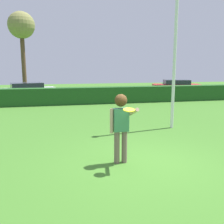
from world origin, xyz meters
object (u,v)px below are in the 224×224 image
(birch_tree, at_px, (21,27))
(parked_car_red, at_px, (176,86))
(person, at_px, (121,121))
(parked_car_silver, at_px, (27,90))
(lamppost, at_px, (176,34))
(frisbee, at_px, (129,110))

(birch_tree, bearing_deg, parked_car_red, -21.94)
(person, distance_m, parked_car_silver, 14.16)
(person, relative_size, birch_tree, 0.23)
(lamppost, height_order, parked_car_silver, lamppost)
(parked_car_silver, bearing_deg, parked_car_red, 5.95)
(frisbee, xyz_separation_m, lamppost, (2.90, 3.66, 2.21))
(parked_car_red, bearing_deg, parked_car_silver, -174.05)
(frisbee, distance_m, parked_car_red, 17.97)
(person, height_order, frisbee, person)
(frisbee, bearing_deg, lamppost, 51.62)
(parked_car_silver, bearing_deg, person, -75.19)
(frisbee, height_order, parked_car_silver, frisbee)
(lamppost, distance_m, parked_car_silver, 12.75)
(person, xyz_separation_m, birch_tree, (-4.51, 20.51, 5.03))
(lamppost, height_order, parked_car_red, lamppost)
(parked_car_red, bearing_deg, frisbee, -120.35)
(lamppost, distance_m, parked_car_red, 13.68)
(person, bearing_deg, birch_tree, 102.41)
(person, distance_m, lamppost, 5.04)
(lamppost, xyz_separation_m, parked_car_silver, (-6.58, 10.51, -2.98))
(frisbee, height_order, parked_car_red, frisbee)
(frisbee, xyz_separation_m, parked_car_silver, (-3.68, 14.17, -0.77))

